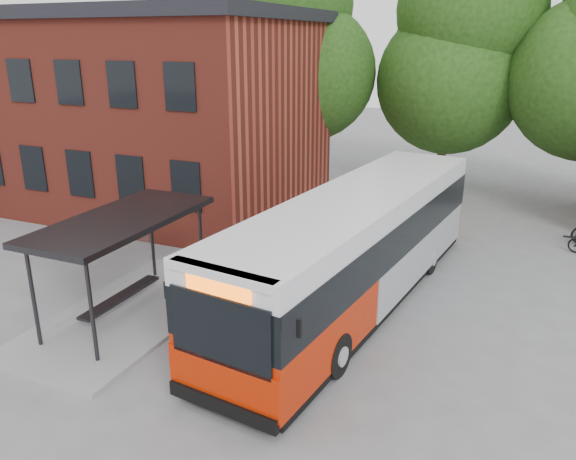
% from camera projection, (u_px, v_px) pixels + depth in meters
% --- Properties ---
extents(ground, '(100.00, 100.00, 0.00)m').
position_uv_depth(ground, '(293.00, 330.00, 14.85)').
color(ground, slate).
extents(station_building, '(18.40, 10.40, 8.50)m').
position_uv_depth(station_building, '(113.00, 108.00, 26.20)').
color(station_building, maroon).
rests_on(station_building, ground).
extents(bus_shelter, '(3.60, 7.00, 2.90)m').
position_uv_depth(bus_shelter, '(126.00, 267.00, 15.21)').
color(bus_shelter, '#262629').
rests_on(bus_shelter, ground).
extents(tree_0, '(7.92, 7.92, 11.00)m').
position_uv_depth(tree_0, '(308.00, 75.00, 29.21)').
color(tree_0, '#1C3F10').
rests_on(tree_0, ground).
extents(tree_1, '(7.92, 7.92, 10.40)m').
position_uv_depth(tree_1, '(448.00, 84.00, 27.53)').
color(tree_1, '#1C3F10').
rests_on(tree_1, ground).
extents(city_bus, '(4.34, 13.19, 3.29)m').
position_uv_depth(city_bus, '(357.00, 249.00, 15.95)').
color(city_bus, '#BD1E02').
rests_on(city_bus, ground).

